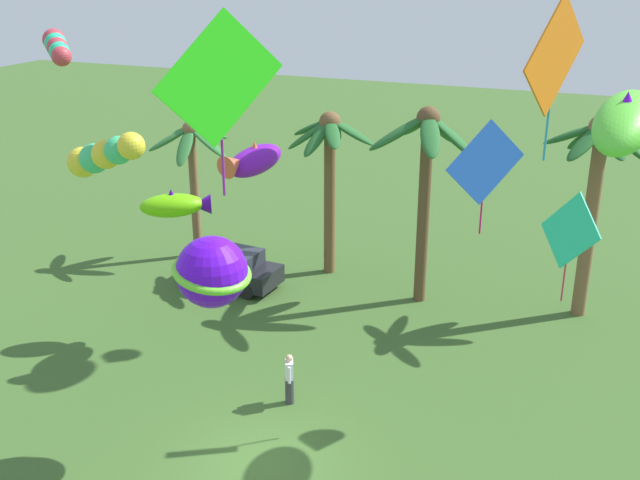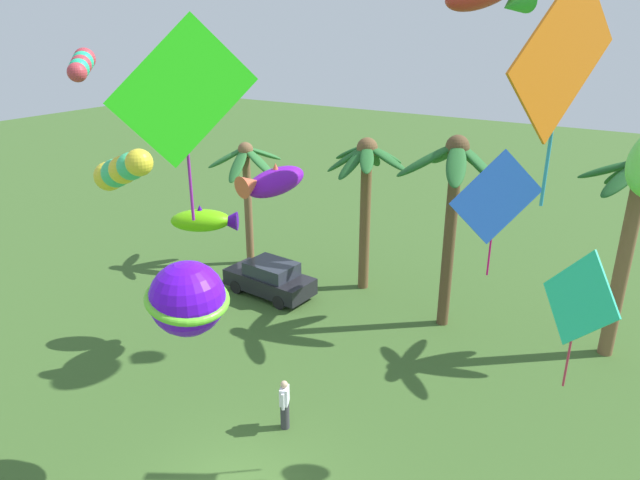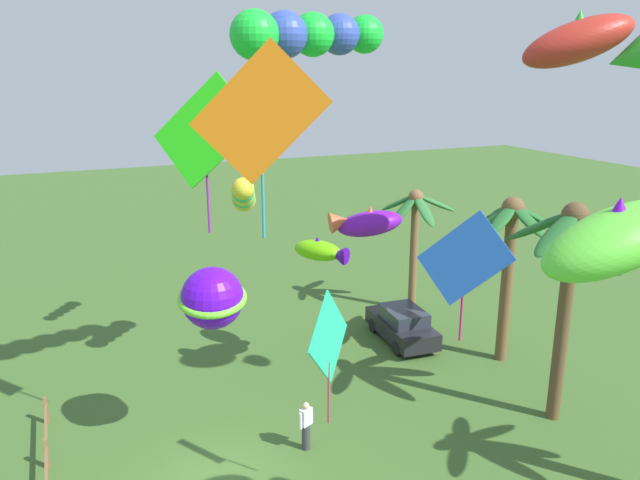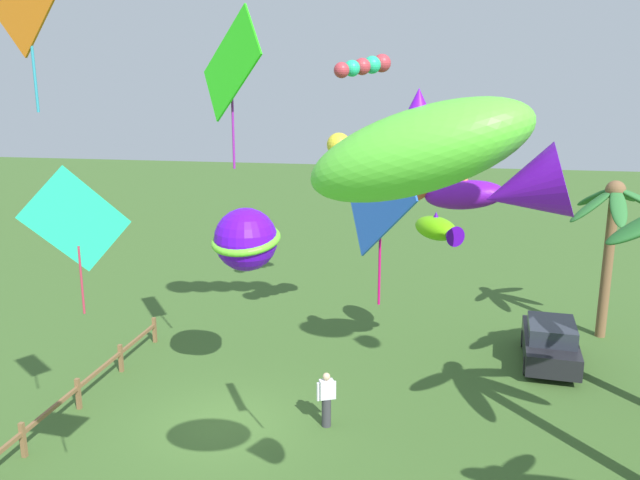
{
  "view_description": "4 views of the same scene",
  "coord_description": "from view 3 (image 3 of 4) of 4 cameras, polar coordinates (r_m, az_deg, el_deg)",
  "views": [
    {
      "loc": [
        7.49,
        -14.28,
        12.32
      ],
      "look_at": [
        0.56,
        2.65,
        5.32
      ],
      "focal_mm": 42.26,
      "sensor_mm": 36.0,
      "label": 1
    },
    {
      "loc": [
        7.55,
        -8.02,
        11.06
      ],
      "look_at": [
        0.41,
        3.34,
        5.87
      ],
      "focal_mm": 31.98,
      "sensor_mm": 36.0,
      "label": 2
    },
    {
      "loc": [
        14.81,
        -3.33,
        11.29
      ],
      "look_at": [
        0.61,
        2.85,
        6.95
      ],
      "focal_mm": 34.54,
      "sensor_mm": 36.0,
      "label": 3
    },
    {
      "loc": [
        15.47,
        5.75,
        9.23
      ],
      "look_at": [
        -0.05,
        2.76,
        5.42
      ],
      "focal_mm": 36.19,
      "sensor_mm": 36.0,
      "label": 4
    }
  ],
  "objects": [
    {
      "name": "palm_tree_1",
      "position": [
        28.98,
        8.8,
        1.87
      ],
      "size": [
        3.43,
        3.47,
        5.92
      ],
      "color": "brown",
      "rests_on": "ground"
    },
    {
      "name": "palm_tree_0",
      "position": [
        24.54,
        17.18,
        0.01
      ],
      "size": [
        3.7,
        3.52,
        6.65
      ],
      "color": "brown",
      "rests_on": "ground"
    },
    {
      "name": "palm_tree_3",
      "position": [
        20.7,
        22.22,
        -1.6
      ],
      "size": [
        4.01,
        4.27,
        7.37
      ],
      "color": "brown",
      "rests_on": "ground"
    },
    {
      "name": "kite_fish_7",
      "position": [
        21.01,
        4.26,
        1.59
      ],
      "size": [
        1.62,
        2.76,
        1.15
      ],
      "color": "#7112B7"
    },
    {
      "name": "kite_diamond_10",
      "position": [
        9.06,
        -5.49,
        11.38
      ],
      "size": [
        0.79,
        1.95,
        2.9
      ],
      "color": "orange"
    },
    {
      "name": "kite_diamond_4",
      "position": [
        13.82,
        13.26,
        -1.83
      ],
      "size": [
        1.76,
        1.36,
        3.02
      ],
      "color": "blue"
    },
    {
      "name": "spectator_0",
      "position": [
        19.54,
        -1.31,
        -16.79
      ],
      "size": [
        0.37,
        0.51,
        1.59
      ],
      "color": "#38383D",
      "rests_on": "ground"
    },
    {
      "name": "kite_ball_3",
      "position": [
        17.76,
        -9.94,
        -5.31
      ],
      "size": [
        2.36,
        2.36,
        1.79
      ],
      "color": "#5B0CF0"
    },
    {
      "name": "kite_tube_11",
      "position": [
        18.21,
        -1.33,
        18.49
      ],
      "size": [
        1.96,
        4.92,
        1.36
      ],
      "color": "green"
    },
    {
      "name": "kite_tube_6",
      "position": [
        22.37,
        -7.11,
        4.16
      ],
      "size": [
        3.15,
        1.53,
        1.71
      ],
      "color": "yellow"
    },
    {
      "name": "parked_car_0",
      "position": [
        26.66,
        7.62,
        -7.79
      ],
      "size": [
        4.02,
        1.99,
        1.51
      ],
      "color": "black",
      "rests_on": "ground"
    },
    {
      "name": "kite_diamond_0",
      "position": [
        9.71,
        0.83,
        -9.23
      ],
      "size": [
        1.21,
        1.2,
        2.34
      ],
      "color": "#26D9A3"
    },
    {
      "name": "kite_fish_1",
      "position": [
        23.42,
        0.04,
        -0.99
      ],
      "size": [
        2.44,
        1.97,
        0.96
      ],
      "color": "#67D10E"
    },
    {
      "name": "kite_tube_2",
      "position": [
        23.2,
        -8.06,
        11.96
      ],
      "size": [
        1.86,
        1.82,
        0.85
      ],
      "color": "#C63844"
    },
    {
      "name": "kite_fish_5",
      "position": [
        11.89,
        26.34,
        -0.12
      ],
      "size": [
        1.82,
        3.49,
        1.92
      ],
      "color": "#5FDF3A"
    },
    {
      "name": "kite_diamond_8",
      "position": [
        16.16,
        -10.63,
        9.71
      ],
      "size": [
        2.08,
        2.25,
        4.15
      ],
      "color": "#29EC17"
    },
    {
      "name": "kite_fish_9",
      "position": [
        18.12,
        23.32,
        16.4
      ],
      "size": [
        2.62,
        3.63,
        1.98
      ],
      "color": "red"
    }
  ]
}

